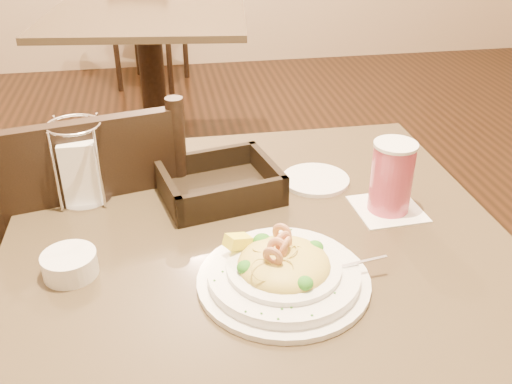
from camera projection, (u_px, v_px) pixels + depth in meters
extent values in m
cylinder|color=black|center=(258.00, 382.00, 1.21)|extent=(0.12, 0.12, 0.69)
cube|color=brown|center=(258.00, 243.00, 1.03)|extent=(0.90, 0.90, 0.03)
cylinder|color=black|center=(160.00, 155.00, 2.98)|extent=(0.52, 0.52, 0.03)
cylinder|color=black|center=(154.00, 89.00, 2.80)|extent=(0.12, 0.12, 0.69)
cube|color=brown|center=(147.00, 15.00, 2.62)|extent=(1.01, 1.01, 0.03)
cube|color=black|center=(99.00, 265.00, 1.44)|extent=(0.50, 0.50, 0.04)
cylinder|color=black|center=(159.00, 280.00, 1.76)|extent=(0.04, 0.04, 0.43)
cylinder|color=black|center=(36.00, 310.00, 1.64)|extent=(0.04, 0.04, 0.43)
cylinder|color=black|center=(193.00, 361.00, 1.47)|extent=(0.04, 0.04, 0.43)
cylinder|color=black|center=(181.00, 199.00, 1.23)|extent=(0.04, 0.04, 0.46)
cylinder|color=black|center=(2.00, 235.00, 1.11)|extent=(0.04, 0.04, 0.46)
cube|color=black|center=(89.00, 173.00, 1.12)|extent=(0.36, 0.11, 0.22)
cube|color=black|center=(149.00, 18.00, 3.78)|extent=(0.54, 0.54, 0.04)
cylinder|color=black|center=(185.00, 48.00, 4.02)|extent=(0.04, 0.04, 0.43)
cylinder|color=black|center=(137.00, 45.00, 4.08)|extent=(0.04, 0.04, 0.43)
cylinder|color=black|center=(170.00, 63.00, 3.72)|extent=(0.04, 0.04, 0.43)
cylinder|color=black|center=(117.00, 60.00, 3.77)|extent=(0.04, 0.04, 0.43)
cylinder|color=white|center=(283.00, 280.00, 0.91)|extent=(0.28, 0.28, 0.01)
cylinder|color=white|center=(284.00, 274.00, 0.90)|extent=(0.24, 0.24, 0.02)
cylinder|color=white|center=(284.00, 267.00, 0.89)|extent=(0.18, 0.18, 0.01)
ellipsoid|color=gold|center=(284.00, 264.00, 0.89)|extent=(0.15, 0.15, 0.05)
cube|color=#FFF835|center=(238.00, 241.00, 0.92)|extent=(0.05, 0.04, 0.03)
cube|color=silver|center=(357.00, 263.00, 0.90)|extent=(0.10, 0.01, 0.01)
cube|color=silver|center=(323.00, 265.00, 0.89)|extent=(0.03, 0.02, 0.00)
torus|color=gold|center=(298.00, 250.00, 0.91)|extent=(0.03, 0.03, 0.02)
torus|color=gold|center=(262.00, 270.00, 0.84)|extent=(0.05, 0.04, 0.03)
torus|color=gold|center=(289.00, 257.00, 0.89)|extent=(0.03, 0.03, 0.00)
torus|color=gold|center=(298.00, 251.00, 0.88)|extent=(0.03, 0.03, 0.01)
torus|color=gold|center=(249.00, 262.00, 0.88)|extent=(0.03, 0.03, 0.01)
torus|color=gold|center=(305.00, 268.00, 0.87)|extent=(0.02, 0.03, 0.02)
torus|color=gold|center=(270.00, 265.00, 0.87)|extent=(0.04, 0.04, 0.02)
torus|color=gold|center=(304.00, 265.00, 0.87)|extent=(0.04, 0.05, 0.02)
torus|color=gold|center=(256.00, 254.00, 0.90)|extent=(0.04, 0.03, 0.01)
torus|color=gold|center=(296.00, 262.00, 0.88)|extent=(0.04, 0.04, 0.01)
torus|color=gold|center=(262.00, 249.00, 0.89)|extent=(0.03, 0.03, 0.01)
torus|color=gold|center=(274.00, 252.00, 0.88)|extent=(0.03, 0.03, 0.02)
torus|color=gold|center=(295.00, 254.00, 0.88)|extent=(0.03, 0.03, 0.01)
torus|color=gold|center=(260.00, 247.00, 0.92)|extent=(0.05, 0.05, 0.01)
torus|color=gold|center=(285.00, 252.00, 0.90)|extent=(0.05, 0.04, 0.03)
torus|color=gold|center=(289.00, 276.00, 0.85)|extent=(0.04, 0.03, 0.02)
torus|color=gold|center=(287.00, 253.00, 0.88)|extent=(0.04, 0.05, 0.03)
torus|color=gold|center=(284.00, 268.00, 0.85)|extent=(0.03, 0.03, 0.03)
torus|color=tan|center=(277.00, 249.00, 0.87)|extent=(0.04, 0.03, 0.04)
torus|color=tan|center=(284.00, 242.00, 0.88)|extent=(0.04, 0.03, 0.04)
torus|color=tan|center=(282.00, 233.00, 0.91)|extent=(0.03, 0.03, 0.03)
torus|color=tan|center=(273.00, 257.00, 0.85)|extent=(0.04, 0.03, 0.04)
torus|color=tan|center=(284.00, 247.00, 0.87)|extent=(0.04, 0.04, 0.04)
ellipsoid|color=#1F6316|center=(315.00, 247.00, 0.92)|extent=(0.03, 0.03, 0.02)
ellipsoid|color=#1F6316|center=(262.00, 241.00, 0.93)|extent=(0.03, 0.03, 0.02)
ellipsoid|color=#1F6316|center=(246.00, 267.00, 0.87)|extent=(0.03, 0.03, 0.02)
ellipsoid|color=#1F6316|center=(304.00, 283.00, 0.84)|extent=(0.03, 0.03, 0.02)
cube|color=#266619|center=(233.00, 244.00, 0.95)|extent=(0.00, 0.00, 0.00)
cube|color=#266619|center=(227.00, 263.00, 0.91)|extent=(0.00, 0.00, 0.00)
cube|color=#266619|center=(291.00, 229.00, 0.99)|extent=(0.00, 0.00, 0.00)
cube|color=#266619|center=(261.00, 313.00, 0.80)|extent=(0.00, 0.00, 0.00)
cube|color=#266619|center=(246.00, 311.00, 0.81)|extent=(0.00, 0.00, 0.00)
cube|color=#266619|center=(312.00, 315.00, 0.80)|extent=(0.00, 0.00, 0.00)
cube|color=#266619|center=(316.00, 240.00, 0.96)|extent=(0.00, 0.00, 0.00)
cube|color=#266619|center=(214.00, 280.00, 0.87)|extent=(0.00, 0.00, 0.00)
cube|color=#266619|center=(278.00, 319.00, 0.79)|extent=(0.00, 0.00, 0.00)
cube|color=#266619|center=(282.00, 309.00, 0.81)|extent=(0.00, 0.00, 0.00)
cube|color=#266619|center=(223.00, 272.00, 0.89)|extent=(0.00, 0.00, 0.00)
cube|color=#266619|center=(291.00, 308.00, 0.82)|extent=(0.00, 0.00, 0.00)
cube|color=#266619|center=(319.00, 241.00, 0.96)|extent=(0.00, 0.00, 0.00)
cube|color=#266619|center=(335.00, 293.00, 0.84)|extent=(0.00, 0.00, 0.00)
cube|color=white|center=(387.00, 209.00, 1.10)|extent=(0.13, 0.13, 0.00)
cylinder|color=#BE435C|center=(392.00, 178.00, 1.07)|extent=(0.08, 0.08, 0.14)
cylinder|color=white|center=(396.00, 145.00, 1.03)|extent=(0.08, 0.08, 0.01)
cube|color=black|center=(220.00, 191.00, 1.15)|extent=(0.26, 0.23, 0.02)
cube|color=black|center=(267.00, 169.00, 1.17)|extent=(0.05, 0.18, 0.05)
cube|color=black|center=(168.00, 188.00, 1.10)|extent=(0.05, 0.18, 0.05)
cube|color=black|center=(206.00, 160.00, 1.20)|extent=(0.22, 0.06, 0.05)
cube|color=black|center=(234.00, 198.00, 1.07)|extent=(0.22, 0.06, 0.05)
cylinder|color=silver|center=(86.00, 198.00, 1.14)|extent=(0.10, 0.10, 0.01)
torus|color=silver|center=(73.00, 125.00, 1.06)|extent=(0.10, 0.10, 0.01)
cube|color=white|center=(81.00, 169.00, 1.10)|extent=(0.07, 0.07, 0.12)
cylinder|color=silver|center=(55.00, 172.00, 1.06)|extent=(0.01, 0.01, 0.16)
cylinder|color=silver|center=(100.00, 169.00, 1.07)|extent=(0.01, 0.01, 0.16)
cylinder|color=silver|center=(60.00, 154.00, 1.12)|extent=(0.01, 0.01, 0.16)
cylinder|color=silver|center=(102.00, 151.00, 1.14)|extent=(0.01, 0.01, 0.16)
cylinder|color=white|center=(315.00, 180.00, 1.20)|extent=(0.17, 0.17, 0.01)
cylinder|color=white|center=(70.00, 264.00, 0.92)|extent=(0.09, 0.09, 0.04)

